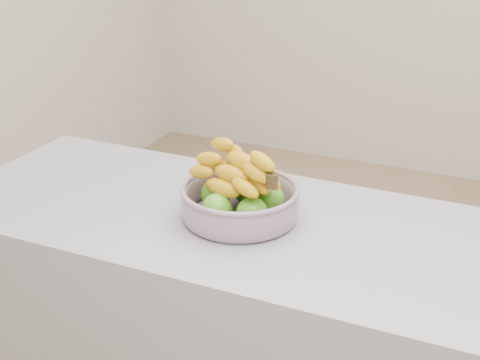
% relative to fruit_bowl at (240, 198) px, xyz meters
% --- Properties ---
extents(fruit_bowl, '(0.28, 0.28, 0.17)m').
position_rel_fruit_bowl_xyz_m(fruit_bowl, '(0.00, 0.00, 0.00)').
color(fruit_bowl, '#A6B6C8').
rests_on(fruit_bowl, counter).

